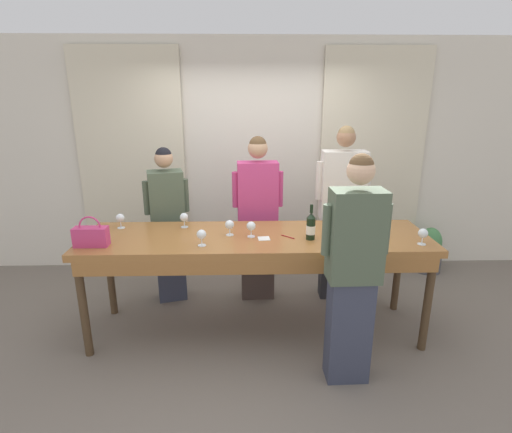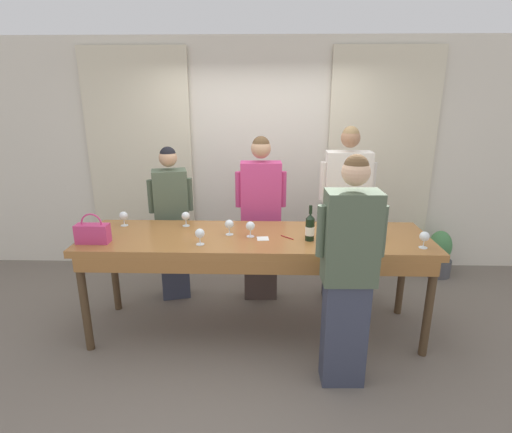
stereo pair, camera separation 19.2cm
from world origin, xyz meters
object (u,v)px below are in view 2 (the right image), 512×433
(wine_glass_back_left, at_px, (349,228))
(wine_glass_back_mid, at_px, (124,216))
(host_pouring, at_px, (348,274))
(wine_bottle, at_px, (310,228))
(guest_pink_top, at_px, (261,218))
(handbag, at_px, (93,233))
(wine_glass_center_right, at_px, (200,234))
(wine_glass_center_mid, at_px, (250,226))
(wine_glass_front_left, at_px, (229,225))
(guest_cream_sweater, at_px, (345,216))
(potted_plant, at_px, (439,255))
(wine_glass_front_mid, at_px, (424,237))
(wine_glass_center_left, at_px, (380,227))
(guest_olive_jacket, at_px, (172,223))
(tasting_bar, at_px, (256,245))
(wine_glass_front_right, at_px, (186,216))

(wine_glass_back_left, bearing_deg, wine_glass_back_mid, 172.31)
(wine_glass_back_mid, bearing_deg, host_pouring, -25.33)
(wine_bottle, distance_m, guest_pink_top, 0.89)
(host_pouring, bearing_deg, handbag, 167.18)
(wine_bottle, xyz_separation_m, wine_glass_center_right, (-0.92, -0.13, -0.02))
(wine_glass_center_mid, bearing_deg, guest_pink_top, 83.37)
(wine_glass_center_right, height_order, guest_pink_top, guest_pink_top)
(guest_pink_top, distance_m, host_pouring, 1.49)
(wine_glass_front_left, distance_m, wine_glass_center_mid, 0.19)
(wine_glass_center_mid, xyz_separation_m, guest_cream_sweater, (0.96, 0.68, -0.10))
(potted_plant, bearing_deg, guest_cream_sweater, -154.79)
(wine_glass_front_left, bearing_deg, wine_glass_back_mid, 167.67)
(wine_glass_front_mid, relative_size, wine_glass_center_mid, 1.00)
(wine_glass_center_left, bearing_deg, guest_pink_top, 147.08)
(handbag, relative_size, guest_olive_jacket, 0.17)
(tasting_bar, relative_size, wine_bottle, 9.85)
(wine_glass_center_left, bearing_deg, wine_glass_center_right, -172.29)
(wine_bottle, height_order, wine_glass_front_right, wine_bottle)
(wine_glass_back_left, bearing_deg, guest_cream_sweater, 81.85)
(wine_glass_front_mid, bearing_deg, wine_glass_back_left, 158.96)
(wine_glass_center_right, distance_m, potted_plant, 3.16)
(wine_glass_front_mid, bearing_deg, handbag, 179.15)
(wine_glass_front_left, relative_size, wine_glass_back_left, 1.00)
(wine_glass_center_mid, height_order, guest_olive_jacket, guest_olive_jacket)
(guest_pink_top, bearing_deg, guest_cream_sweater, 0.00)
(guest_olive_jacket, height_order, guest_cream_sweater, guest_cream_sweater)
(wine_glass_center_left, relative_size, host_pouring, 0.08)
(wine_glass_front_right, height_order, wine_glass_center_left, same)
(handbag, bearing_deg, wine_glass_center_right, -1.12)
(wine_glass_center_left, height_order, potted_plant, wine_glass_center_left)
(wine_bottle, bearing_deg, wine_glass_back_mid, 168.65)
(wine_glass_center_mid, xyz_separation_m, potted_plant, (2.26, 1.30, -0.79))
(guest_cream_sweater, relative_size, potted_plant, 3.24)
(wine_glass_back_mid, bearing_deg, handbag, -102.85)
(wine_glass_front_right, distance_m, host_pouring, 1.65)
(wine_glass_back_left, relative_size, potted_plant, 0.24)
(wine_glass_back_left, xyz_separation_m, potted_plant, (1.40, 1.31, -0.79))
(wine_glass_center_mid, height_order, wine_glass_back_left, same)
(wine_bottle, distance_m, wine_glass_center_left, 0.62)
(tasting_bar, bearing_deg, guest_pink_top, 87.18)
(handbag, distance_m, wine_glass_front_right, 0.84)
(wine_glass_center_left, relative_size, guest_cream_sweater, 0.07)
(tasting_bar, bearing_deg, wine_glass_center_left, -0.16)
(potted_plant, bearing_deg, guest_pink_top, -164.31)
(wine_glass_front_mid, relative_size, wine_glass_back_left, 1.00)
(handbag, distance_m, wine_glass_center_right, 0.91)
(wine_glass_center_right, xyz_separation_m, wine_glass_back_mid, (-0.80, 0.47, 0.00))
(wine_glass_center_mid, relative_size, guest_cream_sweater, 0.07)
(wine_glass_front_mid, xyz_separation_m, guest_cream_sweater, (-0.46, 0.91, -0.10))
(wine_glass_front_left, height_order, guest_pink_top, guest_pink_top)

